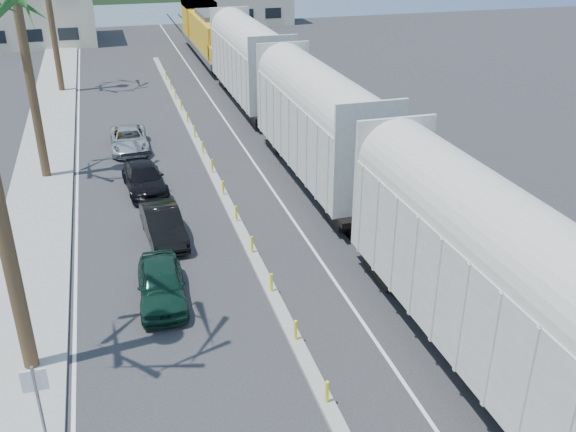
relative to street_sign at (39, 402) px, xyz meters
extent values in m
cube|color=gray|center=(-1.20, 23.00, -1.90)|extent=(3.00, 90.00, 0.15)
cube|color=black|center=(11.58, 26.00, -1.94)|extent=(0.12, 100.00, 0.06)
cube|color=black|center=(13.02, 26.00, -1.94)|extent=(0.12, 100.00, 0.06)
cube|color=gray|center=(7.30, 18.00, -1.90)|extent=(0.45, 60.00, 0.15)
cylinder|color=yellow|center=(7.30, 0.00, -1.47)|extent=(0.10, 0.10, 0.70)
cylinder|color=yellow|center=(7.30, 3.00, -1.47)|extent=(0.10, 0.10, 0.70)
cylinder|color=yellow|center=(7.30, 6.00, -1.47)|extent=(0.10, 0.10, 0.70)
cylinder|color=yellow|center=(7.30, 9.00, -1.47)|extent=(0.10, 0.10, 0.70)
cylinder|color=yellow|center=(7.30, 12.00, -1.47)|extent=(0.10, 0.10, 0.70)
cylinder|color=yellow|center=(7.30, 15.00, -1.47)|extent=(0.10, 0.10, 0.70)
cylinder|color=yellow|center=(7.30, 18.00, -1.47)|extent=(0.10, 0.10, 0.70)
cylinder|color=yellow|center=(7.30, 21.00, -1.47)|extent=(0.10, 0.10, 0.70)
cylinder|color=yellow|center=(7.30, 24.00, -1.47)|extent=(0.10, 0.10, 0.70)
cylinder|color=yellow|center=(7.30, 27.00, -1.47)|extent=(0.10, 0.10, 0.70)
cylinder|color=yellow|center=(7.30, 30.00, -1.47)|extent=(0.10, 0.10, 0.70)
cylinder|color=yellow|center=(7.30, 33.00, -1.47)|extent=(0.10, 0.10, 0.70)
cylinder|color=yellow|center=(7.30, 36.00, -1.47)|extent=(0.10, 0.10, 0.70)
cylinder|color=yellow|center=(7.30, 39.00, -1.47)|extent=(0.10, 0.10, 0.70)
cube|color=silver|center=(0.50, 23.00, -1.97)|extent=(0.12, 90.00, 0.01)
cube|color=silver|center=(9.80, 23.00, -1.97)|extent=(0.12, 90.00, 0.01)
cube|color=#B3B1A4|center=(12.30, 0.73, 0.73)|extent=(3.00, 12.88, 3.40)
cylinder|color=#B3B1A4|center=(12.30, 0.73, 2.43)|extent=(2.90, 12.58, 2.90)
cube|color=black|center=(12.30, 0.73, -1.47)|extent=(2.60, 12.88, 1.00)
cube|color=#B3B1A4|center=(12.30, 15.73, 0.73)|extent=(3.00, 12.88, 3.40)
cylinder|color=#B3B1A4|center=(12.30, 15.73, 2.43)|extent=(2.90, 12.58, 2.90)
cube|color=black|center=(12.30, 15.73, -1.47)|extent=(2.60, 12.88, 1.00)
cube|color=#B3B1A4|center=(12.30, 30.73, 0.73)|extent=(3.00, 12.88, 3.40)
cylinder|color=#B3B1A4|center=(12.30, 30.73, 2.43)|extent=(2.90, 12.58, 2.90)
cube|color=black|center=(12.30, 30.73, -1.47)|extent=(2.60, 12.88, 1.00)
cube|color=#4C4C4F|center=(12.30, 46.73, -0.92)|extent=(3.00, 17.00, 0.50)
cube|color=gold|center=(12.30, 45.73, 0.63)|extent=(2.70, 12.24, 2.60)
cube|color=gold|center=(12.30, 52.51, 0.93)|extent=(3.00, 3.74, 3.20)
cube|color=black|center=(12.30, 46.73, -1.52)|extent=(2.60, 13.60, 0.90)
cylinder|color=brown|center=(-1.00, 20.00, 3.03)|extent=(0.44, 0.44, 10.00)
cylinder|color=brown|center=(-0.70, 38.00, 4.03)|extent=(0.44, 0.44, 12.00)
cylinder|color=slate|center=(0.00, 0.00, -0.47)|extent=(0.08, 0.08, 3.00)
cube|color=silver|center=(0.00, 0.00, 0.63)|extent=(0.60, 0.04, 0.60)
cube|color=beige|center=(-3.70, 60.00, 2.03)|extent=(12.00, 10.00, 8.00)
imported|color=#0F2F22|center=(3.49, 6.68, -1.28)|extent=(1.99, 4.20, 1.38)
imported|color=black|center=(4.07, 11.41, -1.29)|extent=(2.03, 4.35, 1.36)
imported|color=black|center=(3.74, 16.92, -1.33)|extent=(2.54, 4.74, 1.29)
imported|color=#AFB1B5|center=(3.41, 23.23, -1.35)|extent=(2.22, 4.55, 1.25)
camera|label=1|loc=(2.39, -13.02, 10.56)|focal=40.00mm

